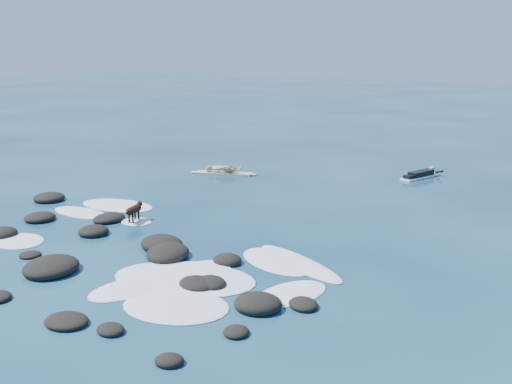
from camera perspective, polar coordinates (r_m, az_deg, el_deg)
The scene contains 6 objects.
ground at distance 17.50m, azimuth -11.62°, elevation -4.89°, with size 160.00×160.00×0.00m, color #0A2642.
reef_rocks at distance 16.65m, azimuth -14.13°, elevation -5.70°, with size 13.58×7.27×0.48m.
breaking_foam at distance 15.94m, azimuth -8.31°, elevation -6.66°, with size 11.68×7.33×0.12m.
standing_surfer_rig at distance 25.86m, azimuth -3.29°, elevation 3.30°, with size 2.97×1.48×1.77m.
paddling_surfer_rig at distance 26.28m, azimuth 16.21°, elevation 1.70°, with size 1.41×2.47×0.43m.
dog at distance 19.26m, azimuth -12.07°, elevation -1.72°, with size 0.43×1.04×0.67m.
Camera 1 is at (11.87, -11.51, 5.74)m, focal length 40.00 mm.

